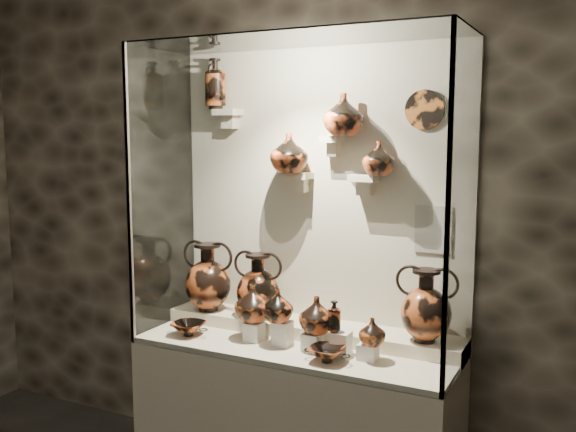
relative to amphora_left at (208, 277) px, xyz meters
The scene contains 36 objects.
wall_back 0.83m from the amphora_left, 16.77° to the left, with size 5.00×0.02×3.20m, color black.
plinth 0.95m from the amphora_left, 11.66° to the right, with size 1.70×0.60×0.80m, color beige.
front_tier 0.70m from the amphora_left, 11.66° to the right, with size 1.68×0.58×0.03m, color beige.
rear_tier 0.68m from the amphora_left, ahead, with size 1.70×0.25×0.10m, color beige.
back_panel 0.83m from the amphora_left, 16.35° to the left, with size 1.70×0.03×1.60m, color beige.
glass_front 0.91m from the amphora_left, 34.06° to the right, with size 1.70×0.01×1.60m, color white.
glass_left 0.56m from the amphora_left, 148.91° to the right, with size 0.01×0.60×1.60m, color white.
glass_right 1.56m from the amphora_left, ahead, with size 0.01×0.60×1.60m, color white.
glass_top 1.45m from the amphora_left, 11.66° to the right, with size 1.70×0.60×0.01m, color white.
frame_post_left 0.69m from the amphora_left, 116.53° to the right, with size 0.02×0.02×1.60m, color gray.
frame_post_right 1.61m from the amphora_left, 15.94° to the right, with size 0.02×0.02×1.60m, color gray.
pedestal_a 0.50m from the amphora_left, 23.70° to the right, with size 0.09×0.09×0.10m, color silver.
pedestal_b 0.64m from the amphora_left, 17.24° to the right, with size 0.09×0.09×0.13m, color silver.
pedestal_c 0.80m from the amphora_left, 13.50° to the right, with size 0.09×0.09×0.09m, color silver.
pedestal_d 0.95m from the amphora_left, 11.19° to the right, with size 0.09×0.09×0.12m, color silver.
pedestal_e 1.09m from the amphora_left, ahead, with size 0.09×0.09×0.08m, color silver.
bracket_ul 0.96m from the amphora_left, 53.86° to the left, with size 0.14×0.12×0.04m, color beige.
bracket_ca 0.81m from the amphora_left, 11.71° to the left, with size 0.14×0.12×0.04m, color beige.
bracket_cb 1.09m from the amphora_left, ahead, with size 0.10×0.12×0.04m, color beige.
bracket_cc 1.10m from the amphora_left, ahead, with size 0.14×0.12×0.04m, color beige.
amphora_left is the anchor object (origin of this frame).
amphora_mid 0.33m from the amphora_left, ahead, with size 0.29×0.29×0.36m, color #BA4A20, non-canonical shape.
amphora_right 1.28m from the amphora_left, ahead, with size 0.30×0.30×0.37m, color #9F461E, non-canonical shape.
jug_a 0.43m from the amphora_left, 22.70° to the right, with size 0.20×0.20×0.20m, color #9F461E.
jug_b 0.60m from the amphora_left, 19.20° to the right, with size 0.16×0.16×0.17m, color #BA4A20.
jug_c 0.79m from the amphora_left, 12.13° to the right, with size 0.18×0.18×0.19m, color #9F461E.
jug_e 1.10m from the amphora_left, 10.17° to the right, with size 0.13×0.13×0.14m, color #9F461E.
lekythos_small 0.90m from the amphora_left, 12.54° to the right, with size 0.08×0.08×0.18m, color #BA4A20, non-canonical shape.
kylix_left 0.35m from the amphora_left, 80.18° to the right, with size 0.23×0.19×0.09m, color #BA4A20, non-canonical shape.
kylix_right 0.96m from the amphora_left, 18.70° to the right, with size 0.23×0.19×0.09m, color #9F461E, non-canonical shape.
lekythos_tall 1.13m from the amphora_left, 84.48° to the left, with size 0.13×0.13×0.32m, color #9F461E, non-canonical shape.
ovoid_vase_a 0.88m from the amphora_left, ahead, with size 0.21×0.21×0.22m, color #BA4A20.
ovoid_vase_b 1.24m from the amphora_left, ahead, with size 0.21×0.21×0.22m, color #BA4A20.
ovoid_vase_c 1.23m from the amphora_left, ahead, with size 0.17×0.17×0.17m, color #BA4A20.
wall_plate 1.55m from the amphora_left, ahead, with size 0.20×0.20×0.02m, color #BE6325.
info_placard 1.32m from the amphora_left, ahead, with size 0.18×0.01×0.24m, color beige.
Camera 1 is at (1.42, -0.75, 1.94)m, focal length 40.00 mm.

